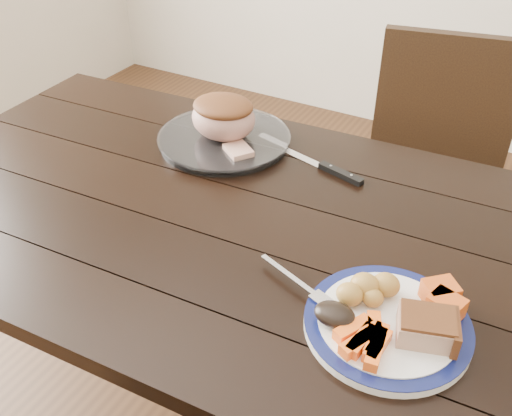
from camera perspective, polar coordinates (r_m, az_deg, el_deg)
The scene contains 14 objects.
dining_table at distance 1.29m, azimuth -2.67°, elevation -3.67°, with size 1.64×0.98×0.75m.
chair_far at distance 1.86m, azimuth 17.19°, elevation 3.23°, with size 0.50×0.50×0.93m.
dinner_plate at distance 1.00m, azimuth 12.97°, elevation -11.34°, with size 0.28×0.28×0.02m, color white.
plate_rim at distance 1.00m, azimuth 13.03°, elevation -11.01°, with size 0.28×0.28×0.02m, color #0E1548.
serving_platter at distance 1.48m, azimuth -3.19°, elevation 6.79°, with size 0.33×0.33×0.02m, color white.
pork_slice at distance 0.97m, azimuth 16.66°, elevation -11.39°, with size 0.09×0.07×0.04m, color tan.
roasted_potatoes at distance 1.01m, azimuth 11.15°, elevation -7.95°, with size 0.09×0.10×0.04m.
carrot_batons at distance 0.94m, azimuth 11.12°, elevation -12.84°, with size 0.09×0.11×0.02m.
pumpkin_wedges at distance 1.02m, azimuth 18.17°, elevation -8.70°, with size 0.09×0.09×0.04m.
dark_mushroom at distance 0.96m, azimuth 7.87°, elevation -10.50°, with size 0.07×0.05×0.03m, color black.
fork at distance 1.03m, azimuth 4.54°, elevation -7.67°, with size 0.17×0.08×0.00m.
roast_joint at distance 1.45m, azimuth -3.27°, elevation 8.94°, with size 0.17×0.14×0.11m, color tan.
cut_slice at distance 1.40m, azimuth -1.78°, elevation 5.72°, with size 0.07×0.06×0.02m, color tan.
carving_knife at distance 1.38m, azimuth 7.15°, elevation 4.01°, with size 0.32×0.10×0.01m.
Camera 1 is at (0.54, -0.84, 1.48)m, focal length 40.00 mm.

